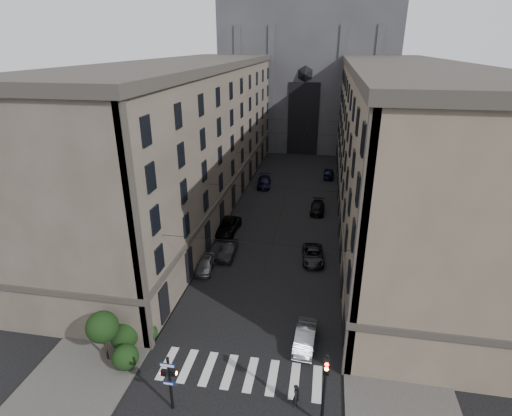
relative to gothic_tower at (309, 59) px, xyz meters
The scene contains 19 objects.
sidewalk_left 44.07m from the gothic_tower, 105.08° to the right, with size 7.00×80.00×0.15m, color #383533.
sidewalk_right 44.07m from the gothic_tower, 74.92° to the right, with size 7.00×80.00×0.15m, color #383533.
zebra_crossing 72.18m from the gothic_tower, 90.00° to the right, with size 11.00×3.20×0.01m, color beige.
building_left 42.07m from the gothic_tower, 109.04° to the right, with size 13.60×60.60×18.85m.
building_right 42.07m from the gothic_tower, 70.96° to the right, with size 13.60×60.60×18.85m.
gothic_tower is the anchor object (origin of this frame).
pedestrian_signal_left 75.15m from the gothic_tower, 92.74° to the right, with size 1.02×0.38×4.00m.
traffic_light_right 74.67m from the gothic_tower, 85.62° to the right, with size 0.34×0.50×5.20m.
shrub_cluster 72.29m from the gothic_tower, 97.11° to the right, with size 3.90×4.40×3.90m.
tram_wires 40.72m from the gothic_tower, 90.00° to the right, with size 14.00×60.00×0.43m.
car_left_near 60.23m from the gothic_tower, 96.16° to the right, with size 1.55×3.86×1.32m, color slate.
car_left_midnear 57.11m from the gothic_tower, 94.93° to the right, with size 1.48×4.25×1.40m, color black.
car_left_midfar 51.94m from the gothic_tower, 97.26° to the right, with size 2.46×5.33×1.48m, color black.
car_left_far 36.34m from the gothic_tower, 97.91° to the right, with size 2.01×4.96×1.44m, color black.
car_right_near 68.70m from the gothic_tower, 86.38° to the right, with size 1.45×4.15×1.37m, color slate.
car_right_midnear 56.49m from the gothic_tower, 85.52° to the right, with size 2.15×4.65×1.29m, color black.
car_right_midfar 44.31m from the gothic_tower, 84.10° to the right, with size 1.81×4.46×1.29m, color black.
car_right_far 31.24m from the gothic_tower, 77.81° to the right, with size 1.64×4.07×1.39m, color black.
pedestrian 74.04m from the gothic_tower, 86.81° to the right, with size 0.60×0.40×1.66m, color black.
Camera 1 is at (4.76, -15.39, 20.95)m, focal length 28.00 mm.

